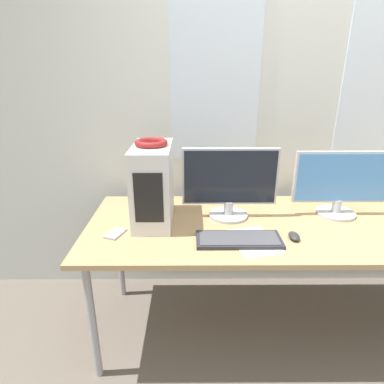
# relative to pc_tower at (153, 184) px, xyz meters

# --- Properties ---
(wall_back) EXTENTS (8.00, 0.07, 2.70)m
(wall_back) POSITION_rel_pc_tower_xyz_m (0.92, 0.50, 0.38)
(wall_back) COLOR silver
(wall_back) RESTS_ON ground_plane
(desk) EXTENTS (2.59, 0.84, 0.76)m
(desk) POSITION_rel_pc_tower_xyz_m (0.92, -0.05, -0.26)
(desk) COLOR tan
(desk) RESTS_ON ground_plane
(pc_tower) EXTENTS (0.21, 0.42, 0.44)m
(pc_tower) POSITION_rel_pc_tower_xyz_m (0.00, 0.00, 0.00)
(pc_tower) COLOR silver
(pc_tower) RESTS_ON desk
(headphones) EXTENTS (0.18, 0.18, 0.03)m
(headphones) POSITION_rel_pc_tower_xyz_m (-0.00, 0.00, 0.24)
(headphones) COLOR maroon
(headphones) RESTS_ON pc_tower
(monitor_main) EXTENTS (0.55, 0.23, 0.42)m
(monitor_main) POSITION_rel_pc_tower_xyz_m (0.44, 0.05, -0.01)
(monitor_main) COLOR #B7B7BC
(monitor_main) RESTS_ON desk
(monitor_right_near) EXTENTS (0.55, 0.23, 0.39)m
(monitor_right_near) POSITION_rel_pc_tower_xyz_m (1.09, 0.07, -0.02)
(monitor_right_near) COLOR #B7B7BC
(monitor_right_near) RESTS_ON desk
(keyboard) EXTENTS (0.43, 0.17, 0.02)m
(keyboard) POSITION_rel_pc_tower_xyz_m (0.45, -0.25, -0.21)
(keyboard) COLOR #28282D
(keyboard) RESTS_ON desk
(mouse) EXTENTS (0.05, 0.09, 0.03)m
(mouse) POSITION_rel_pc_tower_xyz_m (0.74, -0.23, -0.20)
(mouse) COLOR #2D2D2D
(mouse) RESTS_ON desk
(cell_phone) EXTENTS (0.11, 0.14, 0.01)m
(cell_phone) POSITION_rel_pc_tower_xyz_m (-0.19, -0.17, -0.22)
(cell_phone) COLOR #99999E
(cell_phone) RESTS_ON desk
(paper_sheet_left) EXTENTS (0.28, 0.34, 0.00)m
(paper_sheet_left) POSITION_rel_pc_tower_xyz_m (0.53, -0.25, -0.22)
(paper_sheet_left) COLOR white
(paper_sheet_left) RESTS_ON desk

